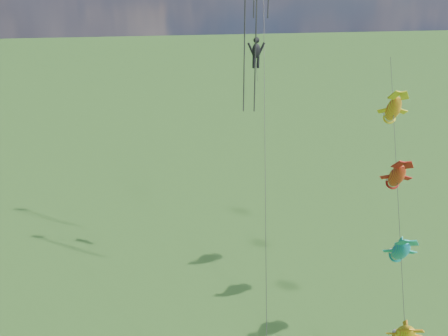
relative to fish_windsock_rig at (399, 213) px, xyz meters
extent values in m
cylinder|color=black|center=(-0.23, -0.88, -0.95)|extent=(3.99, 15.34, 16.59)
ellipsoid|color=yellow|center=(-1.10, -4.25, -4.60)|extent=(1.37, 2.42, 2.34)
ellipsoid|color=#197BBF|center=(-0.36, -1.39, -1.51)|extent=(1.37, 2.42, 2.34)
ellipsoid|color=#E55819|center=(0.38, 1.47, 1.59)|extent=(1.37, 2.42, 2.34)
ellipsoid|color=#D84519|center=(1.12, 4.32, 4.68)|extent=(1.37, 2.42, 2.34)
cylinder|color=black|center=(-7.50, 0.53, 2.67)|extent=(2.77, 16.87, 23.83)
cylinder|color=black|center=(-7.67, 6.03, 8.37)|extent=(0.08, 0.08, 8.24)
cylinder|color=black|center=(-7.02, 6.03, 8.37)|extent=(0.08, 0.08, 8.24)
camera|label=1|loc=(-13.04, -22.84, 12.74)|focal=40.00mm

